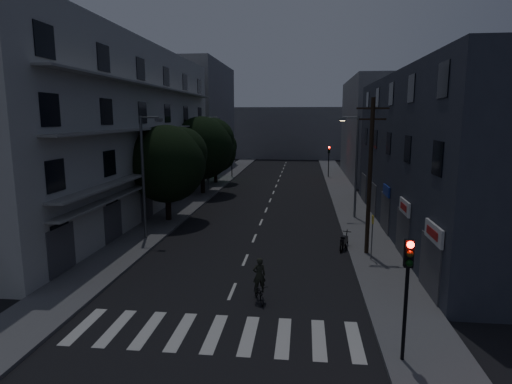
% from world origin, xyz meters
% --- Properties ---
extents(ground, '(160.00, 160.00, 0.00)m').
position_xyz_m(ground, '(0.00, 25.00, 0.00)').
color(ground, black).
rests_on(ground, ground).
extents(sidewalk_left, '(3.00, 90.00, 0.15)m').
position_xyz_m(sidewalk_left, '(-7.50, 25.00, 0.07)').
color(sidewalk_left, '#565659').
rests_on(sidewalk_left, ground).
extents(sidewalk_right, '(3.00, 90.00, 0.15)m').
position_xyz_m(sidewalk_right, '(7.50, 25.00, 0.07)').
color(sidewalk_right, '#565659').
rests_on(sidewalk_right, ground).
extents(crosswalk, '(10.90, 3.00, 0.01)m').
position_xyz_m(crosswalk, '(-0.00, -2.00, 0.00)').
color(crosswalk, beige).
rests_on(crosswalk, ground).
extents(lane_markings, '(0.15, 60.50, 0.01)m').
position_xyz_m(lane_markings, '(0.00, 31.25, 0.01)').
color(lane_markings, beige).
rests_on(lane_markings, ground).
extents(building_left, '(7.00, 36.00, 14.00)m').
position_xyz_m(building_left, '(-11.98, 18.00, 6.99)').
color(building_left, '#B0B0AB').
rests_on(building_left, ground).
extents(building_right, '(6.19, 28.00, 11.00)m').
position_xyz_m(building_right, '(11.99, 14.00, 5.50)').
color(building_right, '#2A2D39').
rests_on(building_right, ground).
extents(building_far_left, '(6.00, 20.00, 16.00)m').
position_xyz_m(building_far_left, '(-12.00, 48.00, 8.00)').
color(building_far_left, slate).
rests_on(building_far_left, ground).
extents(building_far_right, '(6.00, 20.00, 13.00)m').
position_xyz_m(building_far_right, '(12.00, 42.00, 6.50)').
color(building_far_right, slate).
rests_on(building_far_right, ground).
extents(building_far_end, '(24.00, 8.00, 10.00)m').
position_xyz_m(building_far_end, '(0.00, 70.00, 5.00)').
color(building_far_end, slate).
rests_on(building_far_end, ground).
extents(tree_near, '(5.97, 5.97, 7.36)m').
position_xyz_m(tree_near, '(-7.18, 15.07, 4.76)').
color(tree_near, black).
rests_on(tree_near, sidewalk_left).
extents(tree_mid, '(6.53, 6.53, 8.03)m').
position_xyz_m(tree_mid, '(-7.29, 27.11, 5.17)').
color(tree_mid, black).
rests_on(tree_mid, sidewalk_left).
extents(tree_far, '(5.14, 5.14, 6.36)m').
position_xyz_m(tree_far, '(-7.51, 34.67, 4.13)').
color(tree_far, black).
rests_on(tree_far, sidewalk_left).
extents(traffic_signal_near, '(0.28, 0.37, 4.10)m').
position_xyz_m(traffic_signal_near, '(6.59, -3.30, 3.10)').
color(traffic_signal_near, black).
rests_on(traffic_signal_near, sidewalk_right).
extents(traffic_signal_far_right, '(0.28, 0.37, 4.10)m').
position_xyz_m(traffic_signal_far_right, '(6.54, 41.26, 3.10)').
color(traffic_signal_far_right, black).
rests_on(traffic_signal_far_right, sidewalk_right).
extents(traffic_signal_far_left, '(0.28, 0.37, 4.10)m').
position_xyz_m(traffic_signal_far_left, '(-6.45, 40.04, 3.10)').
color(traffic_signal_far_left, black).
rests_on(traffic_signal_far_left, sidewalk_left).
extents(street_lamp_left_near, '(1.51, 0.25, 8.00)m').
position_xyz_m(street_lamp_left_near, '(-7.05, 9.87, 4.60)').
color(street_lamp_left_near, '#53565A').
rests_on(street_lamp_left_near, sidewalk_left).
extents(street_lamp_right, '(1.51, 0.25, 8.00)m').
position_xyz_m(street_lamp_right, '(7.24, 17.50, 4.60)').
color(street_lamp_right, slate).
rests_on(street_lamp_right, sidewalk_right).
extents(street_lamp_left_far, '(1.51, 0.25, 8.00)m').
position_xyz_m(street_lamp_left_far, '(-7.16, 29.38, 4.60)').
color(street_lamp_left_far, '#5B5F63').
rests_on(street_lamp_left_far, sidewalk_left).
extents(utility_pole, '(1.80, 0.24, 9.00)m').
position_xyz_m(utility_pole, '(7.01, 8.17, 4.87)').
color(utility_pole, black).
rests_on(utility_pole, sidewalk_right).
extents(bus_stop_sign, '(0.06, 0.35, 2.52)m').
position_xyz_m(bus_stop_sign, '(7.10, 6.99, 1.89)').
color(bus_stop_sign, '#595B60').
rests_on(bus_stop_sign, sidewalk_right).
extents(motorcycle, '(0.81, 1.73, 1.16)m').
position_xyz_m(motorcycle, '(5.79, 9.16, 0.46)').
color(motorcycle, black).
rests_on(motorcycle, ground).
extents(cyclist, '(1.07, 1.68, 2.01)m').
position_xyz_m(cyclist, '(1.37, 1.05, 0.68)').
color(cyclist, black).
rests_on(cyclist, ground).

